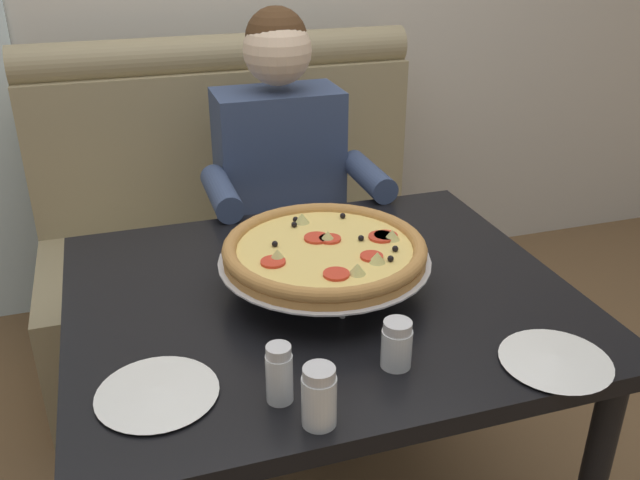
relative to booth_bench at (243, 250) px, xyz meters
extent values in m
cube|color=#998966|center=(0.00, -0.13, -0.17)|extent=(1.41, 0.60, 0.46)
cube|color=#998966|center=(0.00, 0.26, 0.29)|extent=(1.41, 0.18, 0.65)
cylinder|color=#998966|center=(0.00, 0.26, 0.66)|extent=(1.41, 0.14, 0.14)
cube|color=black|center=(0.00, -0.95, 0.33)|extent=(1.13, 0.95, 0.04)
cylinder|color=black|center=(-0.49, -0.54, -0.05)|extent=(0.06, 0.06, 0.71)
cylinder|color=black|center=(0.49, -0.54, -0.05)|extent=(0.06, 0.06, 0.71)
cube|color=#2D3342|center=(0.11, -0.38, 0.14)|extent=(0.34, 0.40, 0.15)
cylinder|color=#2D3342|center=(0.01, -0.63, -0.17)|extent=(0.11, 0.11, 0.46)
cylinder|color=#2D3342|center=(0.21, -0.63, -0.17)|extent=(0.11, 0.11, 0.46)
cube|color=#38476B|center=(0.11, -0.16, 0.34)|extent=(0.40, 0.22, 0.56)
cylinder|color=#38476B|center=(-0.12, -0.38, 0.39)|extent=(0.08, 0.28, 0.08)
cylinder|color=#38476B|center=(0.34, -0.38, 0.39)|extent=(0.08, 0.28, 0.08)
sphere|color=beige|center=(0.11, -0.18, 0.75)|extent=(0.21, 0.21, 0.21)
sphere|color=#472D19|center=(0.11, -0.17, 0.78)|extent=(0.19, 0.19, 0.19)
cylinder|color=silver|center=(0.01, -1.06, 0.39)|extent=(0.01, 0.01, 0.08)
cylinder|color=silver|center=(-0.10, -0.87, 0.39)|extent=(0.01, 0.01, 0.08)
cylinder|color=silver|center=(0.12, -0.87, 0.39)|extent=(0.01, 0.01, 0.08)
torus|color=silver|center=(0.01, -0.94, 0.42)|extent=(0.26, 0.26, 0.01)
cylinder|color=silver|center=(0.01, -0.94, 0.43)|extent=(0.48, 0.48, 0.00)
cylinder|color=#B77F42|center=(0.01, -0.94, 0.44)|extent=(0.45, 0.45, 0.02)
torus|color=#B77F42|center=(0.01, -0.94, 0.46)|extent=(0.46, 0.46, 0.03)
cylinder|color=#EFCC6B|center=(0.01, -0.94, 0.45)|extent=(0.39, 0.39, 0.01)
cylinder|color=red|center=(-0.12, -0.98, 0.46)|extent=(0.05, 0.05, 0.01)
cylinder|color=red|center=(0.15, -0.93, 0.46)|extent=(0.06, 0.06, 0.01)
cylinder|color=red|center=(0.09, -1.02, 0.46)|extent=(0.05, 0.05, 0.01)
cylinder|color=red|center=(0.01, -0.89, 0.46)|extent=(0.06, 0.06, 0.01)
cylinder|color=red|center=(-0.01, -1.07, 0.46)|extent=(0.06, 0.06, 0.01)
cylinder|color=red|center=(0.03, -0.91, 0.46)|extent=(0.05, 0.05, 0.01)
cylinder|color=red|center=(0.16, -0.93, 0.46)|extent=(0.05, 0.05, 0.01)
sphere|color=black|center=(-0.01, -0.79, 0.46)|extent=(0.01, 0.01, 0.01)
sphere|color=black|center=(0.10, -0.80, 0.46)|extent=(0.01, 0.01, 0.01)
sphere|color=black|center=(-0.02, -0.81, 0.46)|extent=(0.01, 0.01, 0.01)
sphere|color=black|center=(0.12, -1.04, 0.46)|extent=(0.01, 0.01, 0.01)
sphere|color=black|center=(0.10, -0.93, 0.46)|extent=(0.01, 0.01, 0.01)
sphere|color=black|center=(0.15, -1.00, 0.46)|extent=(0.01, 0.01, 0.01)
sphere|color=black|center=(-0.09, -0.90, 0.46)|extent=(0.01, 0.01, 0.01)
cone|color=#CCC675|center=(0.03, -0.91, 0.47)|extent=(0.04, 0.04, 0.02)
cone|color=#CCC675|center=(0.10, -1.04, 0.47)|extent=(0.04, 0.04, 0.02)
cone|color=#CCC675|center=(0.04, -1.07, 0.47)|extent=(0.04, 0.04, 0.02)
cone|color=#CCC675|center=(0.00, -0.79, 0.47)|extent=(0.04, 0.04, 0.02)
cone|color=#CCC675|center=(-0.10, -0.96, 0.47)|extent=(0.04, 0.04, 0.02)
cone|color=#CCC675|center=(0.17, -0.95, 0.47)|extent=(0.04, 0.04, 0.02)
cylinder|color=white|center=(0.05, -1.25, 0.39)|extent=(0.06, 0.06, 0.08)
cylinder|color=silver|center=(0.05, -1.25, 0.37)|extent=(0.05, 0.05, 0.05)
cylinder|color=silver|center=(0.05, -1.25, 0.44)|extent=(0.05, 0.05, 0.02)
cylinder|color=white|center=(-0.18, -1.28, 0.39)|extent=(0.05, 0.05, 0.09)
cylinder|color=#4C6633|center=(-0.18, -1.28, 0.38)|extent=(0.04, 0.04, 0.06)
cylinder|color=silver|center=(-0.18, -1.28, 0.45)|extent=(0.04, 0.04, 0.02)
cylinder|color=white|center=(-0.14, -1.36, 0.39)|extent=(0.06, 0.06, 0.09)
cylinder|color=#A82D19|center=(-0.14, -1.36, 0.37)|extent=(0.05, 0.05, 0.05)
cylinder|color=silver|center=(-0.14, -1.36, 0.45)|extent=(0.06, 0.06, 0.02)
cylinder|color=white|center=(0.35, -1.34, 0.35)|extent=(0.15, 0.15, 0.01)
cone|color=white|center=(0.35, -1.34, 0.36)|extent=(0.21, 0.21, 0.01)
cylinder|color=white|center=(-0.39, -1.21, 0.35)|extent=(0.16, 0.16, 0.01)
cone|color=white|center=(-0.39, -1.21, 0.36)|extent=(0.22, 0.22, 0.01)
camera|label=1|loc=(-0.41, -2.23, 1.14)|focal=38.42mm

